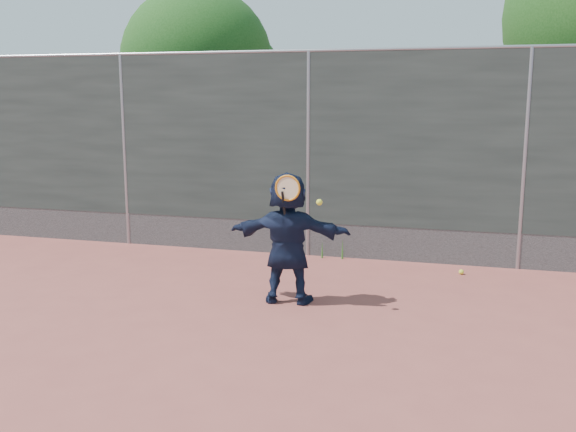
# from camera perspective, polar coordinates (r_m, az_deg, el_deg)

# --- Properties ---
(ground) EXTENTS (80.00, 80.00, 0.00)m
(ground) POSITION_cam_1_polar(r_m,az_deg,el_deg) (6.51, -5.57, -10.69)
(ground) COLOR #9E4C42
(ground) RESTS_ON ground
(player) EXTENTS (1.44, 0.56, 1.52)m
(player) POSITION_cam_1_polar(r_m,az_deg,el_deg) (7.36, 0.00, -1.95)
(player) COLOR #141D37
(player) RESTS_ON ground
(ball_ground) EXTENTS (0.07, 0.07, 0.07)m
(ball_ground) POSITION_cam_1_polar(r_m,az_deg,el_deg) (8.96, 15.15, -4.82)
(ball_ground) COLOR yellow
(ball_ground) RESTS_ON ground
(fence) EXTENTS (20.00, 0.06, 3.03)m
(fence) POSITION_cam_1_polar(r_m,az_deg,el_deg) (9.45, 1.81, 5.87)
(fence) COLOR #38423D
(fence) RESTS_ON ground
(swing_action) EXTENTS (0.55, 0.17, 0.51)m
(swing_action) POSITION_cam_1_polar(r_m,az_deg,el_deg) (7.04, 0.22, 2.23)
(swing_action) COLOR orange
(swing_action) RESTS_ON ground
(tree_left) EXTENTS (3.15, 3.00, 4.53)m
(tree_left) POSITION_cam_1_polar(r_m,az_deg,el_deg) (13.23, -7.36, 13.02)
(tree_left) COLOR #382314
(tree_left) RESTS_ON ground
(weed_clump) EXTENTS (0.68, 0.07, 0.30)m
(weed_clump) POSITION_cam_1_polar(r_m,az_deg,el_deg) (9.51, 3.33, -2.97)
(weed_clump) COLOR #387226
(weed_clump) RESTS_ON ground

